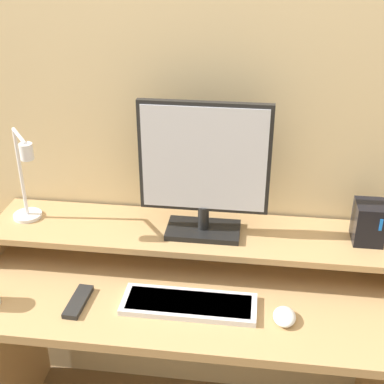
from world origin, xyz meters
name	(u,v)px	position (x,y,z in m)	size (l,w,h in m)	color
wall_back	(199,96)	(0.00, 0.60, 1.25)	(6.00, 0.05, 2.50)	beige
desk	(186,335)	(0.00, 0.28, 0.53)	(1.35, 0.57, 0.72)	tan
monitor_shelf	(192,235)	(0.00, 0.43, 0.83)	(1.35, 0.27, 0.12)	tan
monitor	(204,169)	(0.04, 0.43, 1.08)	(0.41, 0.14, 0.45)	black
desk_lamp	(25,183)	(-0.54, 0.41, 1.00)	(0.16, 0.18, 0.33)	silver
router_dock	(368,222)	(0.56, 0.45, 0.91)	(0.09, 0.10, 0.13)	black
keyboard	(189,304)	(0.02, 0.19, 0.74)	(0.41, 0.14, 0.02)	silver
mouse	(284,317)	(0.31, 0.16, 0.74)	(0.07, 0.09, 0.03)	white
remote_control	(78,302)	(-0.31, 0.16, 0.73)	(0.05, 0.15, 0.02)	black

